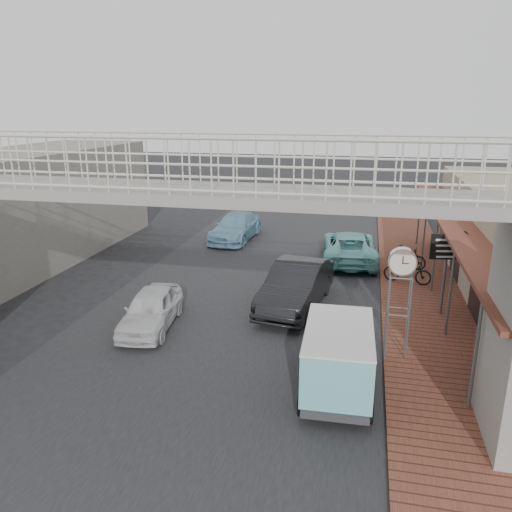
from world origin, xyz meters
The scene contains 14 objects.
ground centered at (0.00, 0.00, 0.00)m, with size 120.00×120.00×0.00m, color black.
road_strip centered at (0.00, 0.00, 0.01)m, with size 10.00×60.00×0.01m, color black.
sidewalk centered at (6.50, 3.00, 0.05)m, with size 3.00×40.00×0.10m, color brown.
footbridge centered at (0.00, -4.00, 3.18)m, with size 16.40×2.40×6.34m.
building_far_left centered at (-11.00, 6.00, 2.50)m, with size 5.00×14.00×5.00m, color gray.
white_hatchback centered at (-2.34, -0.29, 0.62)m, with size 1.47×3.66×1.25m, color silver.
dark_sedan centered at (1.99, 2.45, 0.80)m, with size 1.70×4.87×1.60m, color black.
angkot_curb centered at (3.61, 8.39, 0.71)m, with size 2.34×5.08×1.41m, color #73C5C8.
angkot_far centered at (-2.53, 11.09, 0.69)m, with size 1.92×4.72×1.37m, color #6699B1.
angkot_van centered at (3.80, -2.81, 1.14)m, with size 1.81×3.73×1.80m.
motorcycle_near centered at (6.02, 5.65, 0.59)m, with size 0.65×1.87×0.98m, color black.
motorcycle_far centered at (6.10, 7.59, 0.61)m, with size 0.48×1.69×1.01m, color black.
street_clock centered at (5.30, -0.66, 2.72)m, with size 0.77×0.61×3.16m.
arrow_sign centered at (7.66, 2.75, 2.46)m, with size 1.75×1.14×2.92m.
Camera 1 is at (4.25, -14.12, 6.92)m, focal length 35.00 mm.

